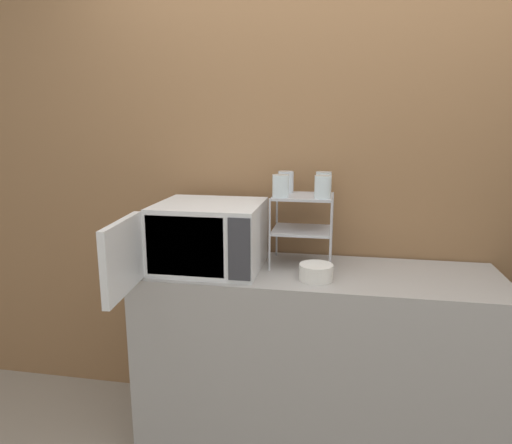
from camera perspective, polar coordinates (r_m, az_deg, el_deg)
wall_back at (r=2.39m, az=8.32°, el=5.79°), size 8.00×0.06×2.60m
counter at (r=2.34m, az=7.33°, el=-16.43°), size 1.68×0.55×0.89m
microwave at (r=2.17m, az=-6.22°, el=-1.77°), size 0.52×0.82×0.31m
dish_rack at (r=2.20m, az=5.81°, el=0.90°), size 0.29×0.26×0.34m
glass_front_left at (r=2.11m, az=3.10°, el=4.52°), size 0.08×0.08×0.10m
glass_back_right at (r=2.25m, az=8.44°, el=4.91°), size 0.08×0.08×0.10m
glass_front_right at (r=2.09m, az=8.36°, el=4.35°), size 0.08×0.08×0.10m
glass_back_left at (r=2.26m, az=3.75°, el=5.04°), size 0.08×0.08×0.10m
bowl at (r=2.04m, az=7.43°, el=-6.24°), size 0.15×0.15×0.07m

